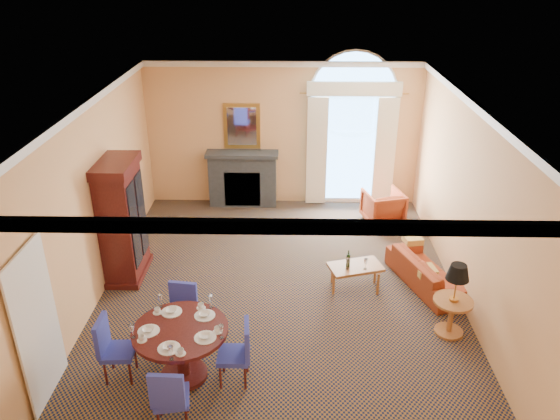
{
  "coord_description": "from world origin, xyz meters",
  "views": [
    {
      "loc": [
        0.17,
        -7.82,
        5.25
      ],
      "look_at": [
        0.0,
        0.5,
        1.3
      ],
      "focal_mm": 35.0,
      "sensor_mm": 36.0,
      "label": 1
    }
  ],
  "objects_px": {
    "sofa": "(427,271)",
    "armchair": "(383,207)",
    "armoire": "(122,222)",
    "coffee_table": "(355,268)",
    "dining_table": "(181,341)",
    "side_table": "(455,291)"
  },
  "relations": [
    {
      "from": "coffee_table",
      "to": "sofa",
      "type": "bearing_deg",
      "value": -9.22
    },
    {
      "from": "coffee_table",
      "to": "side_table",
      "type": "relative_size",
      "value": 0.84
    },
    {
      "from": "sofa",
      "to": "dining_table",
      "type": "bearing_deg",
      "value": 102.38
    },
    {
      "from": "dining_table",
      "to": "coffee_table",
      "type": "distance_m",
      "value": 3.36
    },
    {
      "from": "armoire",
      "to": "side_table",
      "type": "relative_size",
      "value": 1.84
    },
    {
      "from": "armoire",
      "to": "sofa",
      "type": "height_order",
      "value": "armoire"
    },
    {
      "from": "armoire",
      "to": "coffee_table",
      "type": "distance_m",
      "value": 4.07
    },
    {
      "from": "dining_table",
      "to": "coffee_table",
      "type": "bearing_deg",
      "value": 40.97
    },
    {
      "from": "armoire",
      "to": "armchair",
      "type": "xyz_separation_m",
      "value": [
        4.86,
        2.18,
        -0.68
      ]
    },
    {
      "from": "sofa",
      "to": "armchair",
      "type": "xyz_separation_m",
      "value": [
        -0.41,
        2.42,
        0.1
      ]
    },
    {
      "from": "sofa",
      "to": "armchair",
      "type": "relative_size",
      "value": 2.24
    },
    {
      "from": "sofa",
      "to": "coffee_table",
      "type": "xyz_separation_m",
      "value": [
        -1.27,
        -0.16,
        0.16
      ]
    },
    {
      "from": "sofa",
      "to": "coffee_table",
      "type": "distance_m",
      "value": 1.29
    },
    {
      "from": "side_table",
      "to": "armoire",
      "type": "bearing_deg",
      "value": 163.45
    },
    {
      "from": "armoire",
      "to": "coffee_table",
      "type": "bearing_deg",
      "value": -5.74
    },
    {
      "from": "armoire",
      "to": "coffee_table",
      "type": "relative_size",
      "value": 2.18
    },
    {
      "from": "dining_table",
      "to": "armchair",
      "type": "bearing_deg",
      "value": 54.61
    },
    {
      "from": "dining_table",
      "to": "side_table",
      "type": "xyz_separation_m",
      "value": [
        3.85,
        1.02,
        0.15
      ]
    },
    {
      "from": "armoire",
      "to": "dining_table",
      "type": "relative_size",
      "value": 1.7
    },
    {
      "from": "armchair",
      "to": "armoire",
      "type": "bearing_deg",
      "value": 9.34
    },
    {
      "from": "armoire",
      "to": "sofa",
      "type": "bearing_deg",
      "value": -2.61
    },
    {
      "from": "armoire",
      "to": "armchair",
      "type": "height_order",
      "value": "armoire"
    }
  ]
}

